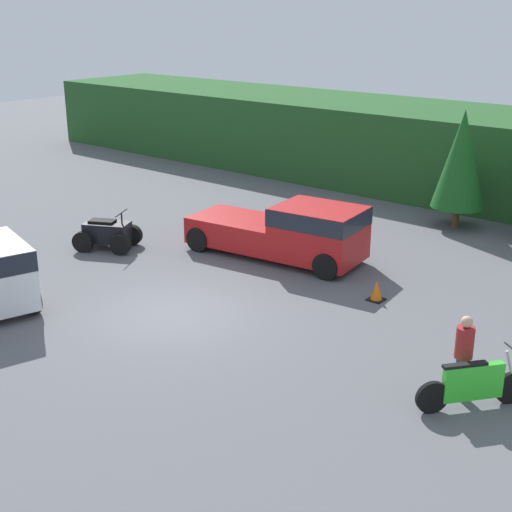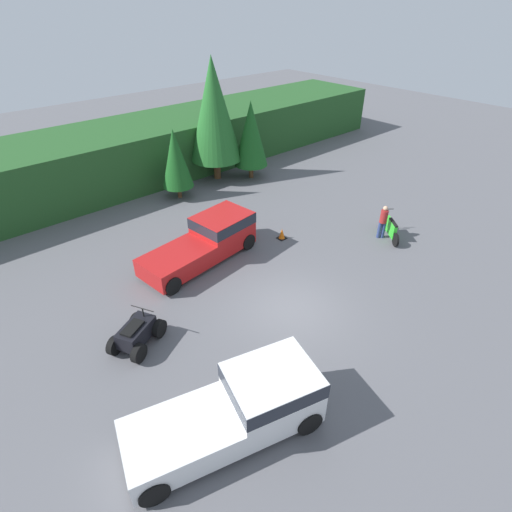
{
  "view_description": "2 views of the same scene",
  "coord_description": "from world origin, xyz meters",
  "px_view_note": "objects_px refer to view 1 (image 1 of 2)",
  "views": [
    {
      "loc": [
        12.08,
        -11.28,
        7.38
      ],
      "look_at": [
        0.51,
        2.65,
        0.95
      ],
      "focal_mm": 50.0,
      "sensor_mm": 36.0,
      "label": 1
    },
    {
      "loc": [
        -8.76,
        -7.91,
        10.36
      ],
      "look_at": [
        0.51,
        2.65,
        0.95
      ],
      "focal_mm": 28.0,
      "sensor_mm": 36.0,
      "label": 2
    }
  ],
  "objects_px": {
    "quad_atv": "(107,234)",
    "traffic_cone": "(377,291)",
    "pickup_truck_red": "(291,230)",
    "rider_person": "(463,353)",
    "dirt_bike": "(473,385)"
  },
  "relations": [
    {
      "from": "quad_atv",
      "to": "traffic_cone",
      "type": "bearing_deg",
      "value": -16.02
    },
    {
      "from": "pickup_truck_red",
      "to": "dirt_bike",
      "type": "relative_size",
      "value": 3.05
    },
    {
      "from": "pickup_truck_red",
      "to": "rider_person",
      "type": "bearing_deg",
      "value": -36.86
    },
    {
      "from": "pickup_truck_red",
      "to": "dirt_bike",
      "type": "distance_m",
      "value": 9.02
    },
    {
      "from": "pickup_truck_red",
      "to": "quad_atv",
      "type": "xyz_separation_m",
      "value": [
        -5.12,
        -2.89,
        -0.46
      ]
    },
    {
      "from": "dirt_bike",
      "to": "traffic_cone",
      "type": "relative_size",
      "value": 3.42
    },
    {
      "from": "quad_atv",
      "to": "traffic_cone",
      "type": "xyz_separation_m",
      "value": [
        8.76,
        1.8,
        -0.23
      ]
    },
    {
      "from": "dirt_bike",
      "to": "traffic_cone",
      "type": "height_order",
      "value": "dirt_bike"
    },
    {
      "from": "pickup_truck_red",
      "to": "rider_person",
      "type": "xyz_separation_m",
      "value": [
        7.42,
        -4.27,
        0.0
      ]
    },
    {
      "from": "traffic_cone",
      "to": "rider_person",
      "type": "bearing_deg",
      "value": -40.0
    },
    {
      "from": "pickup_truck_red",
      "to": "quad_atv",
      "type": "height_order",
      "value": "pickup_truck_red"
    },
    {
      "from": "dirt_bike",
      "to": "rider_person",
      "type": "xyz_separation_m",
      "value": [
        -0.36,
        0.27,
        0.45
      ]
    },
    {
      "from": "dirt_bike",
      "to": "quad_atv",
      "type": "height_order",
      "value": "quad_atv"
    },
    {
      "from": "rider_person",
      "to": "traffic_cone",
      "type": "relative_size",
      "value": 3.15
    },
    {
      "from": "pickup_truck_red",
      "to": "quad_atv",
      "type": "relative_size",
      "value": 2.56
    }
  ]
}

